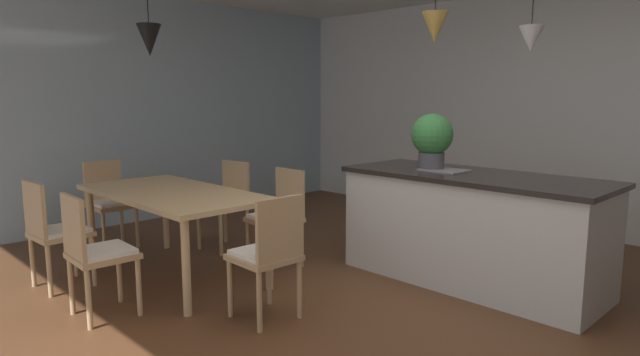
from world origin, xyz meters
The scene contains 15 objects.
ground_plane centered at (0.00, 0.00, -0.02)m, with size 10.00×8.40×0.04m, color brown.
wall_back_kitchen centered at (0.00, 3.26, 1.35)m, with size 10.00×0.12×2.70m, color white.
window_wall_left_glazing centered at (-4.06, 0.00, 1.35)m, with size 0.06×8.40×2.70m, color #9EB7C6.
dining_table centered at (-1.91, -0.63, 0.67)m, with size 1.79×0.89×0.74m.
chair_far_right centered at (-1.50, 0.18, 0.47)m, with size 0.41×0.41×0.87m.
chair_kitchen_end centered at (-0.64, -0.63, 0.47)m, with size 0.41×0.41×0.87m.
chair_near_right centered at (-1.51, -1.45, 0.47)m, with size 0.42×0.42×0.87m.
chair_window_end centered at (-3.17, -0.63, 0.47)m, with size 0.41×0.41×0.87m.
chair_far_left centered at (-2.32, 0.18, 0.47)m, with size 0.44×0.44×0.87m.
chair_near_left centered at (-2.31, -1.45, 0.47)m, with size 0.42×0.42×0.87m.
kitchen_island centered at (-0.07, 1.02, 0.46)m, with size 2.11×0.85×0.91m.
pendant_over_table centered at (-2.02, -0.71, 1.96)m, with size 0.20×0.20×0.86m.
pendant_over_island_main centered at (-0.48, 1.02, 2.08)m, with size 0.22×0.22×0.75m.
pendant_over_island_aux centered at (0.34, 1.02, 1.93)m, with size 0.18×0.18×0.87m.
potted_plant_on_island centered at (-0.48, 1.02, 1.17)m, with size 0.35×0.35×0.47m.
Camera 1 is at (2.09, -2.83, 1.52)m, focal length 30.03 mm.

